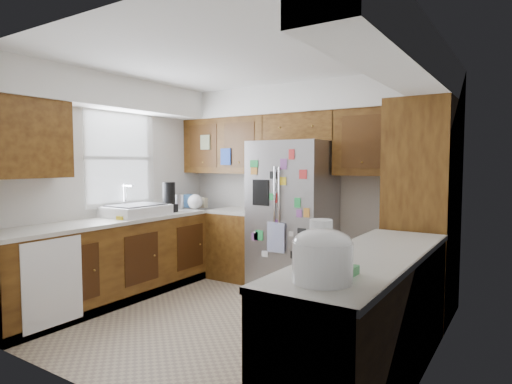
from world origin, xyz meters
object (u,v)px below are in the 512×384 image
fridge (293,216)px  paper_towel (321,245)px  pantry (423,210)px  rice_cooker (322,254)px

fridge → paper_towel: 2.67m
fridge → paper_towel: fridge is taller
pantry → paper_towel: (-0.11, -2.22, -0.01)m
pantry → rice_cooker: 2.44m
pantry → paper_towel: 2.22m
pantry → rice_cooker: bearing=-90.0°
pantry → rice_cooker: pantry is taller
fridge → paper_towel: size_ratio=6.04×
fridge → rice_cooker: fridge is taller
paper_towel → fridge: bearing=121.5°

